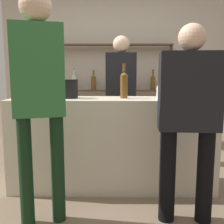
# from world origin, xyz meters

# --- Properties ---
(ground_plane) EXTENTS (16.00, 16.00, 0.00)m
(ground_plane) POSITION_xyz_m (0.00, 0.00, 0.00)
(ground_plane) COLOR #7A6651
(bar_counter) EXTENTS (2.09, 0.52, 0.95)m
(bar_counter) POSITION_xyz_m (0.00, 0.00, 0.48)
(bar_counter) COLOR beige
(bar_counter) RESTS_ON ground_plane
(back_wall) EXTENTS (3.69, 0.12, 2.80)m
(back_wall) POSITION_xyz_m (0.00, 1.86, 1.40)
(back_wall) COLOR #B2A899
(back_wall) RESTS_ON ground_plane
(back_shelf) EXTENTS (1.93, 0.18, 1.68)m
(back_shelf) POSITION_xyz_m (-0.00, 1.68, 1.11)
(back_shelf) COLOR #4C3828
(back_shelf) RESTS_ON ground_plane
(counter_bottle_0) EXTENTS (0.08, 0.08, 0.32)m
(counter_bottle_0) POSITION_xyz_m (0.65, -0.15, 1.07)
(counter_bottle_0) COLOR black
(counter_bottle_0) RESTS_ON bar_counter
(counter_bottle_1) EXTENTS (0.08, 0.08, 0.36)m
(counter_bottle_1) POSITION_xyz_m (0.12, 0.02, 1.10)
(counter_bottle_1) COLOR brown
(counter_bottle_1) RESTS_ON bar_counter
(counter_bottle_2) EXTENTS (0.07, 0.07, 0.36)m
(counter_bottle_2) POSITION_xyz_m (0.81, 0.14, 1.09)
(counter_bottle_2) COLOR #0F1956
(counter_bottle_2) RESTS_ON bar_counter
(counter_bottle_3) EXTENTS (0.07, 0.07, 0.30)m
(counter_bottle_3) POSITION_xyz_m (0.66, 0.16, 1.07)
(counter_bottle_3) COLOR #0F1956
(counter_bottle_3) RESTS_ON bar_counter
(wine_glass) EXTENTS (0.08, 0.08, 0.17)m
(wine_glass) POSITION_xyz_m (-0.65, 0.01, 1.08)
(wine_glass) COLOR silver
(wine_glass) RESTS_ON bar_counter
(ice_bucket) EXTENTS (0.18, 0.18, 0.19)m
(ice_bucket) POSITION_xyz_m (-0.44, 0.01, 1.05)
(ice_bucket) COLOR black
(ice_bucket) RESTS_ON bar_counter
(cork_jar) EXTENTS (0.11, 0.11, 0.13)m
(cork_jar) POSITION_xyz_m (0.50, -0.08, 1.02)
(cork_jar) COLOR silver
(cork_jar) RESTS_ON bar_counter
(server_behind_counter) EXTENTS (0.42, 0.22, 1.70)m
(server_behind_counter) POSITION_xyz_m (0.11, 0.89, 1.02)
(server_behind_counter) COLOR black
(server_behind_counter) RESTS_ON ground_plane
(customer_right) EXTENTS (0.48, 0.23, 1.58)m
(customer_right) POSITION_xyz_m (0.61, -0.66, 0.92)
(customer_right) COLOR black
(customer_right) RESTS_ON ground_plane
(customer_left) EXTENTS (0.42, 0.27, 1.81)m
(customer_left) POSITION_xyz_m (-0.55, -0.70, 1.10)
(customer_left) COLOR black
(customer_left) RESTS_ON ground_plane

